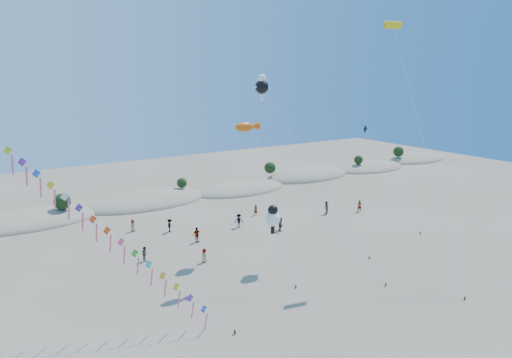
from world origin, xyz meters
name	(u,v)px	position (x,y,z in m)	size (l,w,h in m)	color
dune_ridge	(153,201)	(1.06, 45.14, 0.11)	(145.30, 11.49, 5.57)	gray
kite_train	(24,164)	(-17.48, 17.88, 12.49)	(22.64, 18.96, 24.12)	#3F2D1E
fish_kite	(248,127)	(1.39, 17.53, 14.06)	(9.68, 11.08, 14.57)	#3F2D1E
cartoon_kite_low	(273,217)	(3.26, 15.94, 5.30)	(1.57, 5.66, 6.53)	#3F2D1E
cartoon_kite_high	(262,86)	(6.66, 23.13, 17.76)	(7.41, 11.89, 19.00)	#3F2D1E
parafoil_kite	(395,33)	(15.74, 13.13, 22.95)	(3.41, 12.36, 24.06)	#3F2D1E
dark_kite	(383,163)	(19.89, 17.01, 8.76)	(6.15, 4.79, 13.18)	#3F2D1E
beachgoers	(238,225)	(5.51, 26.76, 0.86)	(31.92, 13.79, 1.84)	slate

